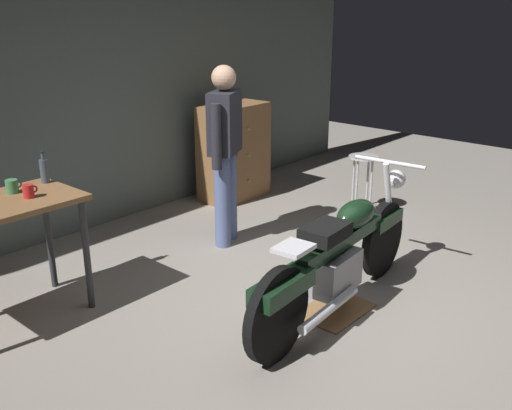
{
  "coord_description": "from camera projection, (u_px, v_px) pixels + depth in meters",
  "views": [
    {
      "loc": [
        -3.36,
        -2.23,
        2.21
      ],
      "look_at": [
        -0.01,
        0.7,
        0.65
      ],
      "focal_mm": 41.32,
      "sensor_mm": 36.0,
      "label": 1
    }
  ],
  "objects": [
    {
      "name": "wooden_dresser",
      "position": [
        234.0,
        152.0,
        6.77
      ],
      "size": [
        0.8,
        0.47,
        1.1
      ],
      "color": "brown",
      "rests_on": "ground_plane"
    },
    {
      "name": "mug_red_diner",
      "position": [
        29.0,
        191.0,
        4.09
      ],
      "size": [
        0.11,
        0.08,
        0.1
      ],
      "color": "red",
      "rests_on": "workbench"
    },
    {
      "name": "bottle",
      "position": [
        44.0,
        170.0,
        4.41
      ],
      "size": [
        0.06,
        0.06,
        0.24
      ],
      "color": "#3F4C59",
      "rests_on": "workbench"
    },
    {
      "name": "ground_plane",
      "position": [
        325.0,
        305.0,
        4.5
      ],
      "size": [
        12.0,
        12.0,
        0.0
      ],
      "primitive_type": "plane",
      "color": "gray"
    },
    {
      "name": "shop_stool",
      "position": [
        363.0,
        169.0,
        6.28
      ],
      "size": [
        0.32,
        0.32,
        0.64
      ],
      "color": "#B2B2B7",
      "rests_on": "ground_plane"
    },
    {
      "name": "drip_tray",
      "position": [
        335.0,
        310.0,
        4.41
      ],
      "size": [
        0.56,
        0.4,
        0.01
      ],
      "primitive_type": "cube",
      "color": "olive",
      "rests_on": "ground_plane"
    },
    {
      "name": "motorcycle",
      "position": [
        339.0,
        255.0,
        4.28
      ],
      "size": [
        2.19,
        0.6,
        1.0
      ],
      "rotation": [
        0.0,
        0.0,
        0.08
      ],
      "color": "black",
      "rests_on": "ground_plane"
    },
    {
      "name": "back_wall",
      "position": [
        95.0,
        71.0,
        5.73
      ],
      "size": [
        8.0,
        0.12,
        3.1
      ],
      "primitive_type": "cube",
      "color": "#56605B",
      "rests_on": "ground_plane"
    },
    {
      "name": "mug_green_speckled",
      "position": [
        12.0,
        186.0,
        4.19
      ],
      "size": [
        0.12,
        0.09,
        0.1
      ],
      "color": "#3D7F4C",
      "rests_on": "workbench"
    },
    {
      "name": "person_standing",
      "position": [
        225.0,
        148.0,
        5.38
      ],
      "size": [
        0.52,
        0.37,
        1.67
      ],
      "rotation": [
        0.0,
        0.0,
        3.6
      ],
      "color": "slate",
      "rests_on": "ground_plane"
    }
  ]
}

